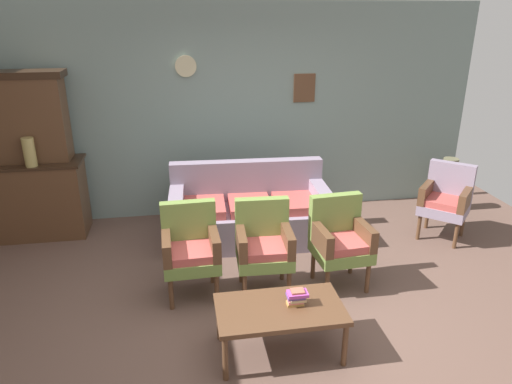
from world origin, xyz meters
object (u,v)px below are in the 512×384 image
Objects in this scene: armchair_row_middle at (264,243)px; coffee_table at (280,312)px; side_cabinet at (37,199)px; armchair_by_doorway at (340,238)px; floor_vase_by_wall at (447,184)px; floral_couch at (249,214)px; wingback_chair_by_fireplace at (446,198)px; vase_on_cabinet at (29,152)px; book_stack_on_table at (297,297)px; armchair_near_couch_end at (191,247)px.

armchair_row_middle reaches higher than coffee_table.
side_cabinet is at bearing 146.27° from armchair_row_middle.
side_cabinet is 1.28× the size of armchair_by_doorway.
floor_vase_by_wall reaches higher than coffee_table.
floral_couch is 2.35m from wingback_chair_by_fireplace.
coffee_table is at bearing -92.57° from armchair_row_middle.
vase_on_cabinet is 2.89m from armchair_row_middle.
armchair_by_doorway is 1.12m from book_stack_on_table.
armchair_near_couch_end reaches higher than floor_vase_by_wall.
vase_on_cabinet is 3.46m from coffee_table.
floor_vase_by_wall is (2.81, 0.45, 0.04)m from floral_couch.
floor_vase_by_wall is (2.84, 1.55, -0.13)m from armchair_row_middle.
book_stack_on_table is at bearing 5.62° from coffee_table.
floral_couch reaches higher than book_stack_on_table.
wingback_chair_by_fireplace is (1.59, 0.80, 0.00)m from armchair_by_doorway.
armchair_near_couch_end is at bearing -39.96° from vase_on_cabinet.
armchair_near_couch_end is 1.00× the size of armchair_row_middle.
wingback_chair_by_fireplace is at bearing -122.62° from floor_vase_by_wall.
vase_on_cabinet is 0.33× the size of coffee_table.
floral_couch and armchair_near_couch_end have the same top height.
floor_vase_by_wall is (2.75, 2.47, -0.12)m from book_stack_on_table.
floral_couch is (2.50, -0.55, -0.14)m from side_cabinet.
side_cabinet reaches higher than floral_couch.
floral_couch is at bearing 88.03° from coffee_table.
armchair_row_middle is (2.47, -1.65, 0.03)m from side_cabinet.
armchair_by_doorway is at bearing -57.14° from floral_couch.
coffee_table is (-0.07, -2.04, 0.05)m from floral_couch.
floral_couch is 2.03m from book_stack_on_table.
floral_couch is 2.56× the size of floor_vase_by_wall.
side_cabinet is at bearing 169.73° from wingback_chair_by_fireplace.
floor_vase_by_wall is at bearing 41.97° from book_stack_on_table.
side_cabinet is 1.58× the size of floor_vase_by_wall.
vase_on_cabinet reaches higher than book_stack_on_table.
armchair_by_doorway is (0.73, -1.12, 0.17)m from floral_couch.
wingback_chair_by_fireplace is (4.76, -0.70, -0.60)m from vase_on_cabinet.
vase_on_cabinet reaches higher than armchair_by_doorway.
vase_on_cabinet reaches higher than floor_vase_by_wall.
vase_on_cabinet is 0.37× the size of armchair_near_couch_end.
book_stack_on_table is (2.56, -2.57, 0.02)m from side_cabinet.
armchair_by_doorway reaches higher than coffee_table.
floral_couch is 2.08× the size of armchair_by_doorway.
armchair_row_middle and wingback_chair_by_fireplace have the same top height.
floor_vase_by_wall is (3.54, 1.51, -0.13)m from armchair_near_couch_end.
floral_couch is at bearing -8.71° from vase_on_cabinet.
side_cabinet is 2.97m from armchair_row_middle.
armchair_by_doorway is 1.00× the size of wingback_chair_by_fireplace.
armchair_by_doorway is 2.62m from floor_vase_by_wall.
coffee_table is (-0.04, -0.94, -0.12)m from armchair_row_middle.
armchair_row_middle is at bearing 95.65° from book_stack_on_table.
armchair_by_doorway and wingback_chair_by_fireplace have the same top height.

